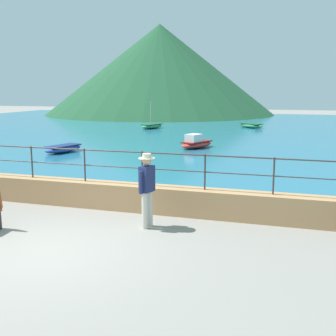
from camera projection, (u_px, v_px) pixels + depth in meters
name	position (u px, v px, depth m)	size (l,w,h in m)	color
ground_plane	(48.00, 250.00, 8.50)	(120.00, 120.00, 0.00)	gray
promenade_wall	(114.00, 196.00, 11.44)	(20.00, 0.56, 0.70)	tan
railing	(113.00, 160.00, 11.26)	(18.44, 0.04, 0.90)	#383330
lake_water	(235.00, 130.00, 32.76)	(64.00, 44.32, 0.06)	#236B89
hill_main	(160.00, 70.00, 52.47)	(28.30, 28.30, 10.95)	#1E4C2D
person_walking	(147.00, 187.00, 9.75)	(0.38, 0.55, 1.75)	beige
boat_0	(63.00, 148.00, 21.13)	(1.45, 2.45, 0.36)	#2D4C9E
boat_2	(251.00, 125.00, 34.22)	(2.41, 2.04, 0.36)	#338C59
boat_3	(152.00, 126.00, 33.69)	(1.64, 2.47, 2.18)	#338C59
boat_4	(196.00, 143.00, 22.66)	(1.75, 2.47, 0.76)	red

